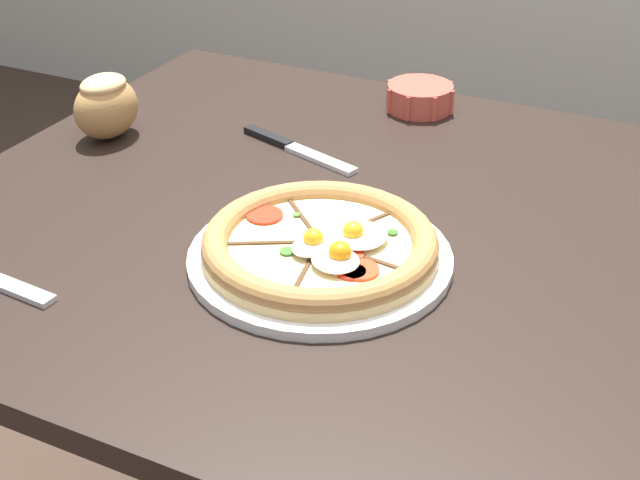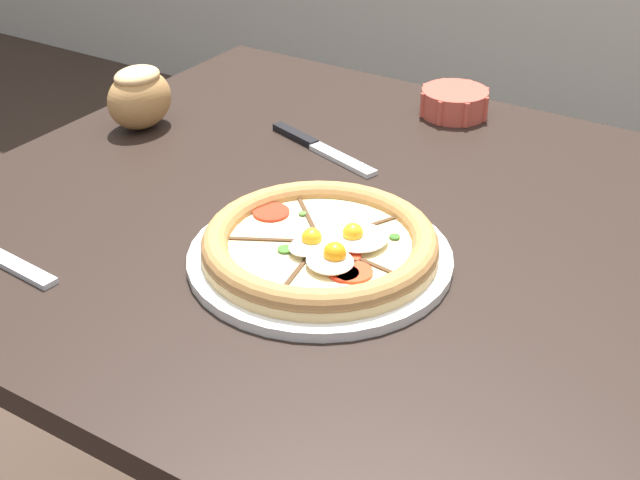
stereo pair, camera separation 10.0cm
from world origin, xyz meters
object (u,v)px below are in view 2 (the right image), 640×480
(pizza, at_px, (321,248))
(dining_table, at_px, (420,314))
(ramekin_bowl, at_px, (454,102))
(bread_piece_mid, at_px, (139,96))
(knife_main, at_px, (321,148))

(pizza, bearing_deg, dining_table, 54.96)
(ramekin_bowl, height_order, bread_piece_mid, bread_piece_mid)
(dining_table, relative_size, ramekin_bowl, 11.06)
(ramekin_bowl, distance_m, bread_piece_mid, 0.48)
(dining_table, bearing_deg, knife_main, 149.10)
(dining_table, distance_m, pizza, 0.19)
(dining_table, height_order, ramekin_bowl, ramekin_bowl)
(pizza, relative_size, ramekin_bowl, 2.72)
(dining_table, relative_size, pizza, 4.06)
(pizza, distance_m, knife_main, 0.30)
(dining_table, relative_size, knife_main, 5.95)
(bread_piece_mid, distance_m, knife_main, 0.29)
(ramekin_bowl, xyz_separation_m, knife_main, (-0.10, -0.22, -0.02))
(pizza, relative_size, bread_piece_mid, 2.68)
(dining_table, bearing_deg, ramekin_bowl, 110.14)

